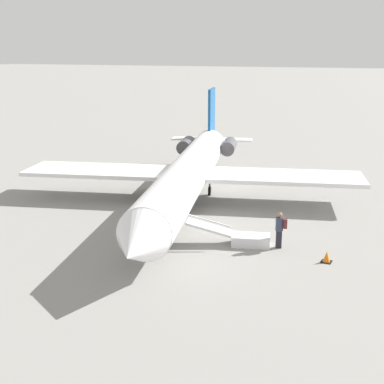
% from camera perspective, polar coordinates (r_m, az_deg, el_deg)
% --- Properties ---
extents(ground_plane, '(600.00, 600.00, 0.00)m').
position_cam_1_polar(ground_plane, '(32.53, -0.44, -1.27)').
color(ground_plane, gray).
extents(airplane_main, '(27.16, 21.08, 6.16)m').
position_cam_1_polar(airplane_main, '(32.90, -0.20, 2.22)').
color(airplane_main, white).
rests_on(airplane_main, ground).
extents(boarding_stairs, '(2.18, 4.13, 1.58)m').
position_cam_1_polar(boarding_stairs, '(25.75, 5.40, -4.86)').
color(boarding_stairs, silver).
rests_on(boarding_stairs, ground).
extents(passenger, '(0.42, 0.57, 1.74)m').
position_cam_1_polar(passenger, '(25.38, 9.37, -3.75)').
color(passenger, '#23232D').
rests_on(passenger, ground).
extents(traffic_cone_near_stairs, '(0.45, 0.45, 0.50)m').
position_cam_1_polar(traffic_cone_near_stairs, '(24.36, 14.16, -6.76)').
color(traffic_cone_near_stairs, black).
rests_on(traffic_cone_near_stairs, ground).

